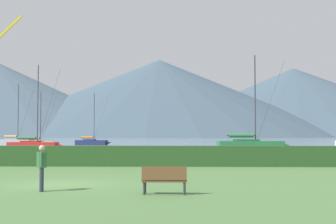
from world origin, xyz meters
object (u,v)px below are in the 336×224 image
at_px(sailboat_slip_5, 15,142).
at_px(person_seated_viewer, 42,164).
at_px(sailboat_slip_1, 92,142).
at_px(sailboat_slip_6, 34,145).
at_px(park_bench_near_path, 164,179).
at_px(sailboat_slip_0, 251,145).
at_px(sailboat_slip_4, 38,144).

distance_m(sailboat_slip_5, person_seated_viewer, 75.56).
bearing_deg(sailboat_slip_1, sailboat_slip_5, -171.45).
relative_size(sailboat_slip_6, park_bench_near_path, 7.40).
xyz_separation_m(sailboat_slip_0, person_seated_viewer, (-13.28, -39.69, 0.22)).
height_order(sailboat_slip_4, sailboat_slip_5, sailboat_slip_5).
bearing_deg(sailboat_slip_0, person_seated_viewer, -113.58).
bearing_deg(sailboat_slip_5, sailboat_slip_6, -57.65).
distance_m(sailboat_slip_0, sailboat_slip_6, 28.22).
bearing_deg(person_seated_viewer, sailboat_slip_6, 95.36).
bearing_deg(person_seated_viewer, sailboat_slip_1, 86.81).
height_order(sailboat_slip_1, sailboat_slip_5, sailboat_slip_5).
relative_size(sailboat_slip_1, park_bench_near_path, 6.50).
relative_size(sailboat_slip_4, sailboat_slip_5, 0.76).
height_order(sailboat_slip_6, person_seated_viewer, sailboat_slip_6).
xyz_separation_m(sailboat_slip_4, park_bench_near_path, (21.88, -55.78, -0.03)).
bearing_deg(park_bench_near_path, sailboat_slip_1, 104.27).
distance_m(sailboat_slip_0, person_seated_viewer, 41.86).
distance_m(sailboat_slip_4, park_bench_near_path, 59.91).
bearing_deg(sailboat_slip_1, park_bench_near_path, -71.06).
height_order(sailboat_slip_4, person_seated_viewer, sailboat_slip_4).
height_order(sailboat_slip_0, park_bench_near_path, sailboat_slip_0).
xyz_separation_m(sailboat_slip_0, sailboat_slip_4, (-30.76, 15.38, -0.20)).
relative_size(sailboat_slip_6, person_seated_viewer, 6.84).
distance_m(sailboat_slip_1, person_seated_viewer, 72.38).
bearing_deg(sailboat_slip_4, sailboat_slip_1, 78.50).
xyz_separation_m(sailboat_slip_4, person_seated_viewer, (17.48, -55.07, 0.42)).
bearing_deg(park_bench_near_path, sailboat_slip_5, 114.82).
distance_m(sailboat_slip_1, sailboat_slip_4, 17.10).
xyz_separation_m(sailboat_slip_6, person_seated_viewer, (14.58, -44.18, 0.34)).
bearing_deg(park_bench_near_path, sailboat_slip_6, 114.20).
distance_m(sailboat_slip_4, sailboat_slip_6, 11.27).
bearing_deg(sailboat_slip_5, sailboat_slip_0, -30.01).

